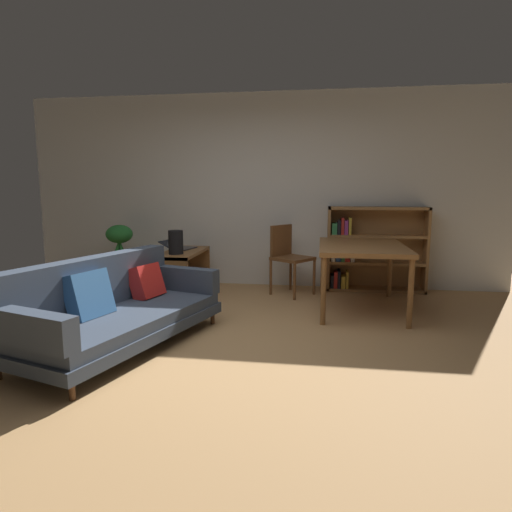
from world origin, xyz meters
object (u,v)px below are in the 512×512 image
(desk_speaker, at_px, (176,242))
(fabric_couch, at_px, (114,307))
(media_console, at_px, (183,274))
(potted_floor_plant, at_px, (120,248))
(bookshelf, at_px, (370,250))
(dining_table, at_px, (362,251))
(open_laptop, at_px, (179,247))
(dining_chair_near, at_px, (288,255))

(desk_speaker, bearing_deg, fabric_couch, -91.40)
(media_console, height_order, potted_floor_plant, potted_floor_plant)
(potted_floor_plant, bearing_deg, bookshelf, 6.71)
(fabric_couch, relative_size, media_console, 2.00)
(potted_floor_plant, bearing_deg, media_console, -15.49)
(media_console, distance_m, bookshelf, 2.53)
(media_console, xyz_separation_m, bookshelf, (2.43, 0.68, 0.27))
(dining_table, bearing_deg, potted_floor_plant, 169.12)
(media_console, bearing_deg, dining_table, -8.77)
(fabric_couch, xyz_separation_m, bookshelf, (2.46, 2.54, 0.21))
(open_laptop, bearing_deg, dining_chair_near, 3.13)
(fabric_couch, relative_size, dining_table, 1.51)
(media_console, relative_size, dining_chair_near, 1.18)
(open_laptop, distance_m, dining_table, 2.40)
(desk_speaker, relative_size, dining_chair_near, 0.32)
(open_laptop, relative_size, bookshelf, 0.37)
(media_console, distance_m, open_laptop, 0.40)
(desk_speaker, relative_size, dining_table, 0.21)
(dining_chair_near, bearing_deg, open_laptop, -176.87)
(media_console, xyz_separation_m, dining_table, (2.22, -0.34, 0.40))
(potted_floor_plant, xyz_separation_m, dining_chair_near, (2.34, 0.02, -0.04))
(dining_table, bearing_deg, desk_speaker, 178.10)
(fabric_couch, bearing_deg, bookshelf, 45.87)
(media_console, distance_m, potted_floor_plant, 1.07)
(dining_chair_near, bearing_deg, potted_floor_plant, -179.62)
(open_laptop, bearing_deg, fabric_couch, -87.80)
(fabric_couch, relative_size, dining_chair_near, 2.35)
(fabric_couch, distance_m, media_console, 1.86)
(dining_chair_near, bearing_deg, bookshelf, 19.68)
(dining_table, xyz_separation_m, dining_chair_near, (-0.88, 0.63, -0.16))
(dining_table, distance_m, bookshelf, 1.05)
(desk_speaker, height_order, bookshelf, bookshelf)
(dining_table, distance_m, dining_chair_near, 1.09)
(media_console, distance_m, desk_speaker, 0.52)
(fabric_couch, height_order, dining_chair_near, dining_chair_near)
(dining_chair_near, bearing_deg, desk_speaker, -157.36)
(media_console, height_order, open_laptop, open_laptop)
(potted_floor_plant, bearing_deg, desk_speaker, -28.66)
(fabric_couch, distance_m, open_laptop, 2.09)
(dining_table, bearing_deg, open_laptop, 166.68)
(media_console, bearing_deg, dining_chair_near, 12.19)
(dining_chair_near, height_order, bookshelf, bookshelf)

